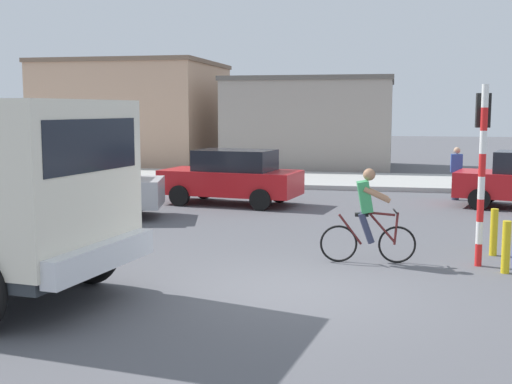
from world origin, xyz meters
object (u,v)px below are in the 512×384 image
object	(u,v)px
pedestrian_near_kerb	(456,172)
bollard_near	(506,247)
car_red_near	(84,186)
car_white_mid	(232,177)
traffic_light_pole	(482,150)
cyclist	(368,216)
bollard_far	(494,232)

from	to	relation	value
pedestrian_near_kerb	bollard_near	bearing A→B (deg)	-89.99
bollard_near	car_red_near	bearing A→B (deg)	157.86
car_white_mid	bollard_near	xyz separation A→B (m)	(6.50, -7.03, -0.37)
car_white_mid	pedestrian_near_kerb	distance (m)	6.90
bollard_near	traffic_light_pole	bearing A→B (deg)	125.82
cyclist	bollard_far	world-z (taller)	cyclist
car_red_near	bollard_near	world-z (taller)	car_red_near
cyclist	traffic_light_pole	xyz separation A→B (m)	(1.95, 0.21, 1.20)
pedestrian_near_kerb	bollard_far	xyz separation A→B (m)	(0.00, -7.93, -0.40)
car_red_near	car_white_mid	xyz separation A→B (m)	(3.11, 3.12, 0.00)
traffic_light_pole	pedestrian_near_kerb	distance (m)	8.89
bollard_far	pedestrian_near_kerb	bearing A→B (deg)	90.01
car_white_mid	bollard_far	distance (m)	8.61
car_red_near	pedestrian_near_kerb	world-z (taller)	pedestrian_near_kerb
cyclist	car_white_mid	xyz separation A→B (m)	(-4.17, 6.71, -0.05)
bollard_far	car_red_near	bearing A→B (deg)	165.36
car_white_mid	bollard_near	world-z (taller)	car_white_mid
car_red_near	bollard_far	bearing A→B (deg)	-14.64
car_white_mid	bollard_near	size ratio (longest dim) A/B	4.68
cyclist	car_white_mid	bearing A→B (deg)	121.84
car_red_near	bollard_far	world-z (taller)	car_red_near
traffic_light_pole	car_white_mid	bearing A→B (deg)	133.28
pedestrian_near_kerb	car_red_near	bearing A→B (deg)	-150.60
cyclist	pedestrian_near_kerb	bearing A→B (deg)	75.48
traffic_light_pole	bollard_near	xyz separation A→B (m)	(0.38, -0.53, -1.62)
cyclist	traffic_light_pole	world-z (taller)	traffic_light_pole
car_white_mid	pedestrian_near_kerb	world-z (taller)	pedestrian_near_kerb
pedestrian_near_kerb	traffic_light_pole	bearing A→B (deg)	-92.49
traffic_light_pole	cyclist	bearing A→B (deg)	-173.76
cyclist	pedestrian_near_kerb	world-z (taller)	cyclist
pedestrian_near_kerb	bollard_near	distance (m)	9.33
car_white_mid	pedestrian_near_kerb	size ratio (longest dim) A/B	2.60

